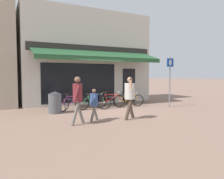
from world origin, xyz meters
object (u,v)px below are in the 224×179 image
(bicycle_orange, at_px, (129,100))
(bicycle_purple, at_px, (72,103))
(bicycle_red, at_px, (110,101))
(parking_sign, at_px, (170,77))
(litter_bin, at_px, (55,102))
(pedestrian_adult, at_px, (130,94))
(pedestrian_child, at_px, (95,101))
(bicycle_green, at_px, (93,102))
(pedestrian_second_adult, at_px, (78,95))

(bicycle_orange, bearing_deg, bicycle_purple, -169.69)
(bicycle_red, relative_size, parking_sign, 0.66)
(bicycle_orange, relative_size, parking_sign, 0.65)
(bicycle_red, distance_m, litter_bin, 2.89)
(pedestrian_adult, bearing_deg, pedestrian_child, -11.56)
(litter_bin, bearing_deg, bicycle_green, 3.95)
(litter_bin, bearing_deg, bicycle_purple, 14.32)
(pedestrian_adult, xyz_separation_m, pedestrian_second_adult, (-2.07, 0.05, 0.02))
(bicycle_red, distance_m, parking_sign, 3.40)
(bicycle_red, relative_size, bicycle_orange, 1.02)
(bicycle_red, height_order, litter_bin, litter_bin)
(bicycle_green, relative_size, litter_bin, 1.78)
(pedestrian_second_adult, height_order, parking_sign, parking_sign)
(bicycle_orange, xyz_separation_m, pedestrian_second_adult, (-3.77, -2.75, 0.66))
(bicycle_red, distance_m, bicycle_orange, 1.08)
(bicycle_orange, height_order, litter_bin, litter_bin)
(bicycle_purple, distance_m, pedestrian_adult, 3.23)
(bicycle_red, xyz_separation_m, pedestrian_adult, (-0.62, -2.87, 0.61))
(bicycle_red, bearing_deg, bicycle_green, -153.28)
(litter_bin, xyz_separation_m, parking_sign, (5.83, -0.91, 1.11))
(pedestrian_adult, bearing_deg, bicycle_green, -80.94)
(pedestrian_child, height_order, pedestrian_second_adult, pedestrian_second_adult)
(bicycle_purple, bearing_deg, bicycle_orange, 1.57)
(bicycle_purple, xyz_separation_m, bicycle_red, (2.04, 0.03, 0.00))
(parking_sign, bearing_deg, pedestrian_child, -164.01)
(bicycle_orange, xyz_separation_m, pedestrian_adult, (-1.70, -2.80, 0.64))
(bicycle_red, height_order, pedestrian_adult, pedestrian_adult)
(bicycle_purple, relative_size, bicycle_green, 0.98)
(pedestrian_adult, height_order, parking_sign, parking_sign)
(bicycle_green, bearing_deg, bicycle_red, 21.92)
(pedestrian_child, xyz_separation_m, litter_bin, (-0.94, 2.31, -0.24))
(pedestrian_second_adult, bearing_deg, bicycle_orange, -144.15)
(pedestrian_second_adult, bearing_deg, litter_bin, -86.15)
(pedestrian_second_adult, xyz_separation_m, litter_bin, (-0.19, 2.58, -0.52))
(bicycle_purple, height_order, bicycle_red, bicycle_red)
(bicycle_purple, height_order, bicycle_green, bicycle_purple)
(pedestrian_child, distance_m, parking_sign, 5.17)
(bicycle_green, distance_m, parking_sign, 4.25)
(bicycle_purple, distance_m, bicycle_green, 1.06)
(litter_bin, distance_m, parking_sign, 6.01)
(pedestrian_adult, xyz_separation_m, litter_bin, (-2.26, 2.62, -0.50))
(bicycle_green, bearing_deg, bicycle_purple, -169.16)
(bicycle_orange, relative_size, pedestrian_adult, 1.05)
(pedestrian_child, distance_m, litter_bin, 2.51)
(bicycle_orange, distance_m, pedestrian_second_adult, 4.71)
(pedestrian_second_adult, relative_size, litter_bin, 1.70)
(pedestrian_child, bearing_deg, bicycle_orange, -142.71)
(pedestrian_adult, bearing_deg, parking_sign, -152.68)
(bicycle_purple, relative_size, bicycle_orange, 0.99)
(bicycle_purple, distance_m, litter_bin, 0.88)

